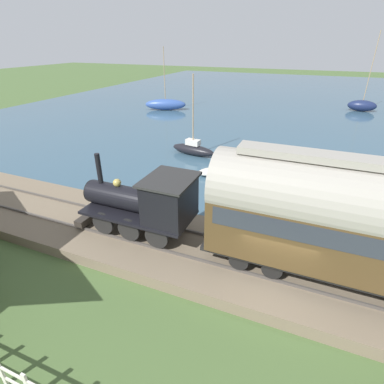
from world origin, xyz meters
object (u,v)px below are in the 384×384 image
(rowboat_off_pier, at_px, (212,172))
(rowboat_far_out, at_px, (284,174))
(steam_locomotive, at_px, (148,201))
(sailboat_navy, at_px, (362,105))
(sailboat_black, at_px, (193,149))
(sailboat_blue, at_px, (166,104))
(passenger_coach, at_px, (353,220))

(rowboat_off_pier, xyz_separation_m, rowboat_far_out, (1.41, -4.67, 0.01))
(steam_locomotive, xyz_separation_m, sailboat_navy, (36.38, -11.39, -1.49))
(sailboat_black, distance_m, sailboat_blue, 18.25)
(rowboat_far_out, bearing_deg, sailboat_blue, 76.40)
(passenger_coach, height_order, sailboat_blue, sailboat_blue)
(steam_locomotive, distance_m, passenger_coach, 7.86)
(passenger_coach, height_order, sailboat_navy, sailboat_navy)
(passenger_coach, bearing_deg, sailboat_navy, -5.63)
(sailboat_navy, relative_size, rowboat_off_pier, 4.21)
(sailboat_blue, height_order, rowboat_far_out, sailboat_blue)
(sailboat_navy, height_order, rowboat_off_pier, sailboat_navy)
(sailboat_blue, xyz_separation_m, rowboat_far_out, (-17.07, -17.76, -0.47))
(steam_locomotive, relative_size, sailboat_navy, 0.58)
(sailboat_black, distance_m, rowboat_off_pier, 4.42)
(rowboat_off_pier, bearing_deg, rowboat_far_out, -111.30)
(passenger_coach, distance_m, rowboat_far_out, 10.86)
(rowboat_off_pier, relative_size, rowboat_far_out, 0.78)
(sailboat_black, bearing_deg, rowboat_off_pier, -131.27)
(sailboat_black, bearing_deg, rowboat_far_out, -95.99)
(rowboat_off_pier, height_order, rowboat_far_out, rowboat_far_out)
(steam_locomotive, xyz_separation_m, passenger_coach, (0.00, -7.80, 0.92))
(steam_locomotive, bearing_deg, passenger_coach, -90.00)
(passenger_coach, distance_m, rowboat_off_pier, 11.93)
(rowboat_off_pier, bearing_deg, sailboat_blue, -2.82)
(rowboat_far_out, bearing_deg, steam_locomotive, -174.97)
(sailboat_black, bearing_deg, passenger_coach, -129.76)
(passenger_coach, relative_size, sailboat_black, 1.58)
(steam_locomotive, height_order, sailboat_blue, sailboat_blue)
(sailboat_black, distance_m, sailboat_navy, 28.25)
(passenger_coach, relative_size, rowboat_far_out, 3.40)
(sailboat_blue, height_order, sailboat_navy, sailboat_navy)
(passenger_coach, height_order, rowboat_off_pier, passenger_coach)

